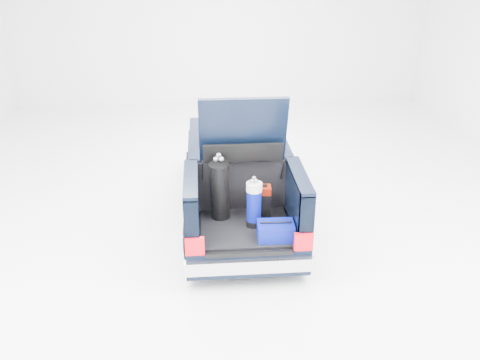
{
  "coord_description": "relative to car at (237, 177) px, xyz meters",
  "views": [
    {
      "loc": [
        -0.59,
        -7.97,
        4.42
      ],
      "look_at": [
        0.0,
        -0.5,
        0.9
      ],
      "focal_mm": 38.0,
      "sensor_mm": 36.0,
      "label": 1
    }
  ],
  "objects": [
    {
      "name": "blue_duffel",
      "position": [
        0.4,
        -1.95,
        0.05
      ],
      "size": [
        0.52,
        0.35,
        0.27
      ],
      "rotation": [
        0.0,
        0.0,
        -0.02
      ],
      "color": "#050C70",
      "rests_on": "car"
    },
    {
      "name": "ground",
      "position": [
        0.0,
        -0.11,
        -0.67
      ],
      "size": [
        14.0,
        14.0,
        0.0
      ],
      "primitive_type": "plane",
      "color": "white",
      "rests_on": "ground"
    },
    {
      "name": "car",
      "position": [
        0.0,
        0.0,
        0.0
      ],
      "size": [
        1.87,
        4.65,
        2.47
      ],
      "color": "black",
      "rests_on": "ground"
    },
    {
      "name": "red_suitcase",
      "position": [
        0.25,
        -1.29,
        0.18
      ],
      "size": [
        0.34,
        0.23,
        0.53
      ],
      "rotation": [
        0.0,
        0.0,
        -0.09
      ],
      "color": "#721103",
      "rests_on": "car"
    },
    {
      "name": "black_golf_bag",
      "position": [
        -0.36,
        -1.31,
        0.4
      ],
      "size": [
        0.34,
        0.44,
        1.05
      ],
      "rotation": [
        0.0,
        0.0,
        -0.13
      ],
      "color": "black",
      "rests_on": "car"
    },
    {
      "name": "blue_golf_bag",
      "position": [
        0.13,
        -1.56,
        0.28
      ],
      "size": [
        0.25,
        0.25,
        0.79
      ],
      "rotation": [
        0.0,
        0.0,
        0.05
      ],
      "color": "black",
      "rests_on": "car"
    }
  ]
}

